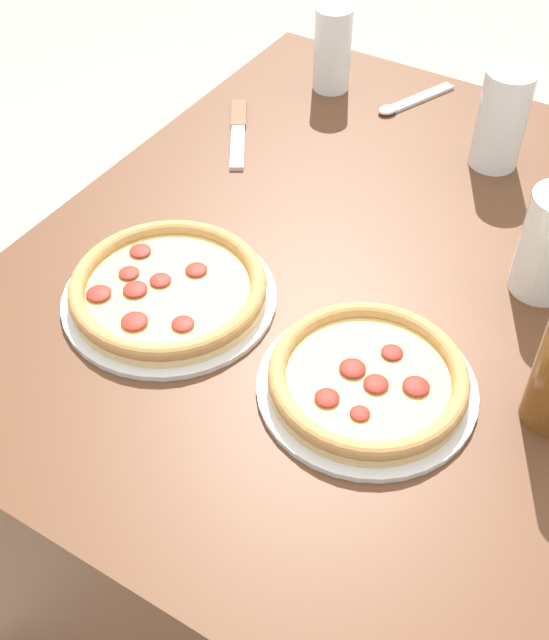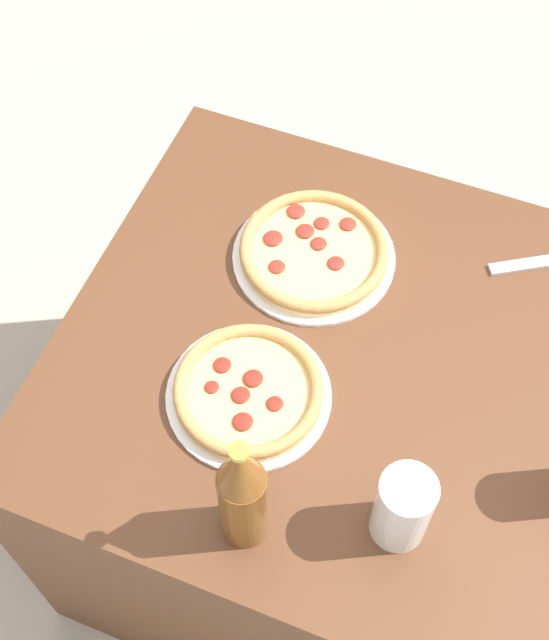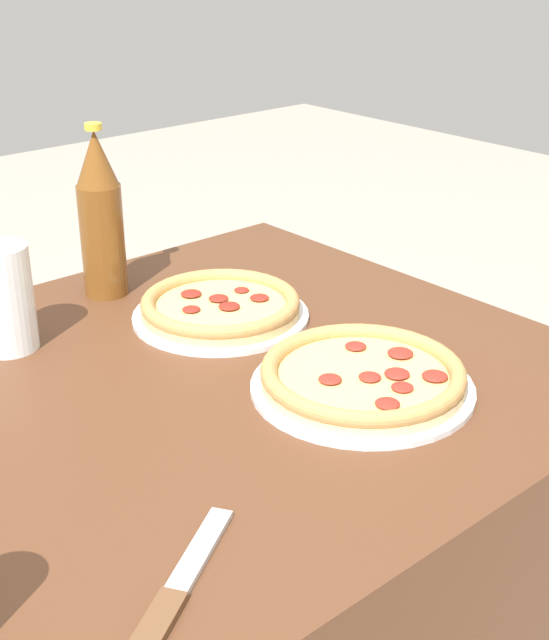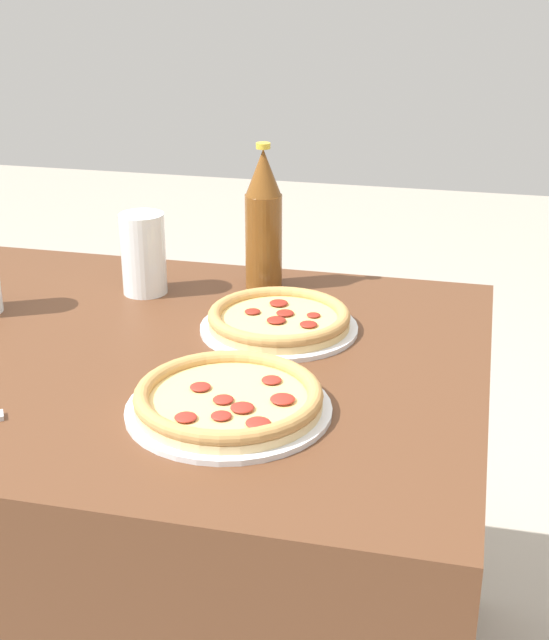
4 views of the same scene
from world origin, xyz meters
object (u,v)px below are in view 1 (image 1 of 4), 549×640
object	(u,v)px
glass_red_wine	(332,53)
knife	(238,130)
spoon	(408,102)
pizza_salami	(168,290)
pizza_margherita	(368,380)
glass_orange_juice	(501,121)

from	to	relation	value
glass_red_wine	knife	size ratio (longest dim) A/B	0.79
spoon	pizza_salami	bearing A→B (deg)	174.30
glass_red_wine	spoon	xyz separation A→B (m)	(0.02, -0.14, -0.06)
pizza_salami	pizza_margherita	distance (m)	0.29
glass_red_wine	spoon	size ratio (longest dim) A/B	0.89
pizza_salami	glass_orange_juice	size ratio (longest dim) A/B	1.79
pizza_margherita	glass_red_wine	xyz separation A→B (m)	(0.60, 0.37, 0.05)
pizza_salami	glass_red_wine	distance (m)	0.60
glass_orange_juice	pizza_salami	bearing A→B (deg)	154.37
knife	spoon	world-z (taller)	spoon
glass_red_wine	glass_orange_juice	size ratio (longest dim) A/B	0.93
pizza_salami	knife	xyz separation A→B (m)	(0.38, 0.14, -0.01)
glass_red_wine	knife	xyz separation A→B (m)	(-0.21, 0.06, -0.06)
spoon	pizza_margherita	bearing A→B (deg)	-159.58
pizza_salami	knife	bearing A→B (deg)	20.47
knife	spoon	size ratio (longest dim) A/B	1.13
glass_red_wine	pizza_margherita	bearing A→B (deg)	-147.98
pizza_salami	glass_red_wine	world-z (taller)	glass_red_wine
spoon	glass_orange_juice	bearing A→B (deg)	-116.20
glass_orange_juice	spoon	xyz separation A→B (m)	(0.09, 0.19, -0.07)
pizza_margherita	glass_red_wine	world-z (taller)	glass_red_wine
knife	spoon	distance (m)	0.31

